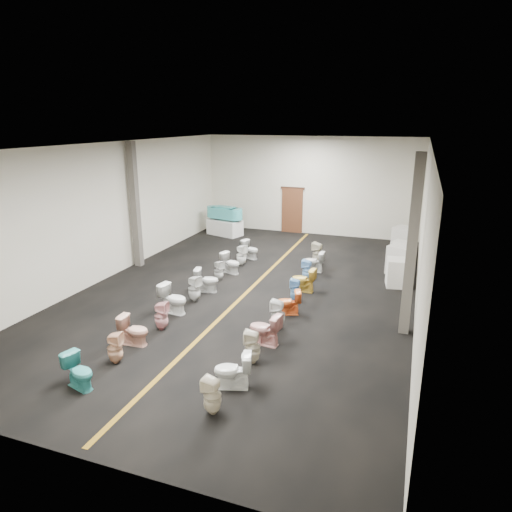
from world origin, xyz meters
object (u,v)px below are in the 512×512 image
Objects in this scene: toilet_right_0 at (212,396)px; toilet_left_4 at (174,299)px; toilet_left_2 at (134,330)px; bathtub at (225,212)px; appliance_crate_a at (398,273)px; toilet_right_1 at (233,371)px; toilet_left_1 at (115,348)px; toilet_right_9 at (314,262)px; toilet_right_6 at (296,290)px; toilet_left_3 at (161,316)px; appliance_crate_c at (402,252)px; toilet_right_8 at (307,270)px; appliance_crate_b at (400,260)px; toilet_left_7 at (219,271)px; toilet_right_10 at (318,253)px; toilet_left_8 at (231,263)px; toilet_right_2 at (253,347)px; toilet_left_0 at (79,371)px; toilet_left_10 at (250,250)px; appliance_crate_d at (404,240)px; toilet_right_5 at (288,303)px; toilet_right_4 at (278,315)px; toilet_right_3 at (265,329)px; toilet_right_7 at (304,280)px; display_table at (225,227)px; toilet_left_6 at (207,280)px; toilet_left_9 at (241,255)px; toilet_left_5 at (194,289)px.

toilet_left_4 is at bearing -138.41° from toilet_right_0.
bathtub is at bearing 8.76° from toilet_left_2.
toilet_right_1 is at bearing -111.05° from appliance_crate_a.
toilet_right_9 is at bearing -31.57° from toilet_left_1.
toilet_left_3 is at bearing -48.13° from toilet_right_6.
toilet_right_8 is (-2.88, -3.26, -0.03)m from appliance_crate_c.
toilet_left_7 is (-5.68, -2.78, -0.16)m from appliance_crate_b.
appliance_crate_c is 0.94× the size of toilet_right_10.
appliance_crate_b reaches higher than toilet_right_6.
toilet_left_8 is (0.12, 5.71, 0.00)m from toilet_left_2.
toilet_right_1 reaches higher than toilet_left_7.
toilet_left_0 is at bearing -64.56° from toilet_right_2.
toilet_left_10 is at bearing 15.40° from toilet_left_0.
appliance_crate_b is 0.94× the size of appliance_crate_d.
toilet_left_8 is at bearing -154.48° from toilet_right_5.
toilet_right_9 is at bearing -85.04° from toilet_left_10.
toilet_right_9 is (-0.16, 4.86, -0.02)m from toilet_right_4.
toilet_right_3 is (3.00, -0.92, -0.01)m from toilet_left_4.
toilet_left_8 is at bearing -52.54° from bathtub.
toilet_left_7 is 5.55m from toilet_right_2.
appliance_crate_b is 1.38× the size of toilet_right_8.
toilet_left_4 is at bearing -131.39° from toilet_right_2.
toilet_right_7 is (-2.76, -5.50, -0.16)m from appliance_crate_d.
toilet_right_10 is at bearing -30.67° from display_table.
toilet_right_9 reaches higher than toilet_right_0.
toilet_left_6 is at bearing -48.81° from toilet_right_8.
toilet_left_6 reaches higher than toilet_left_7.
appliance_crate_c is at bearing -31.30° from toilet_left_4.
toilet_left_7 is 0.97× the size of toilet_left_10.
appliance_crate_d is 1.39× the size of toilet_left_9.
toilet_right_1 is 1.08× the size of toilet_right_6.
toilet_right_10 reaches higher than toilet_right_7.
bathtub is 9.18m from appliance_crate_a.
toilet_left_7 is at bearing -66.48° from toilet_right_8.
toilet_left_0 reaches higher than toilet_right_6.
appliance_crate_d is at bearing -23.09° from toilet_left_7.
toilet_left_1 is (-5.62, -9.98, -0.03)m from appliance_crate_c.
toilet_right_0 is at bearing 12.49° from toilet_right_10.
appliance_crate_c reaches higher than toilet_right_0.
toilet_left_0 is at bearing 177.59° from toilet_left_2.
appliance_crate_d is 1.43× the size of toilet_left_6.
toilet_left_5 is at bearing -17.26° from toilet_right_10.
toilet_right_9 is (-0.11, 5.78, -0.03)m from toilet_right_3.
toilet_left_6 is at bearing -151.90° from toilet_right_2.
appliance_crate_d reaches higher than toilet_left_1.
appliance_crate_b is 3.00m from toilet_right_9.
appliance_crate_d is 12.54m from toilet_left_1.
toilet_left_9 reaches higher than toilet_left_8.
toilet_right_5 is at bearing -73.22° from toilet_left_5.
appliance_crate_d is 1.48× the size of toilet_left_2.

